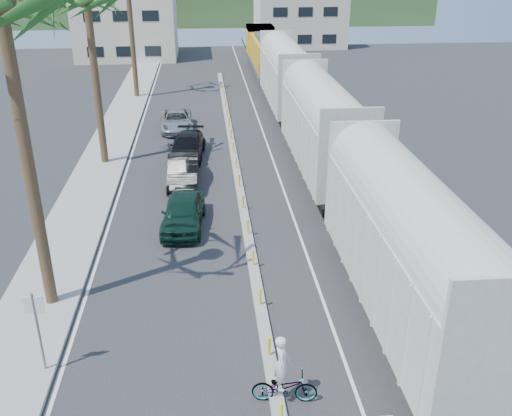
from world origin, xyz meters
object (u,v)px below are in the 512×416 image
(street_sign, at_px, (37,322))
(car_lead, at_px, (183,212))
(car_second, at_px, (183,171))
(cyclist, at_px, (284,381))

(street_sign, distance_m, car_lead, 11.22)
(car_lead, relative_size, car_second, 1.01)
(street_sign, xyz_separation_m, car_lead, (4.23, 10.33, -1.15))
(car_lead, distance_m, cyclist, 12.75)
(car_lead, xyz_separation_m, car_second, (-0.12, 5.66, -0.02))
(car_second, relative_size, cyclist, 2.08)
(cyclist, bearing_deg, car_lead, 22.01)
(cyclist, bearing_deg, street_sign, 82.31)
(street_sign, relative_size, car_lead, 0.60)
(street_sign, bearing_deg, cyclist, -14.77)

